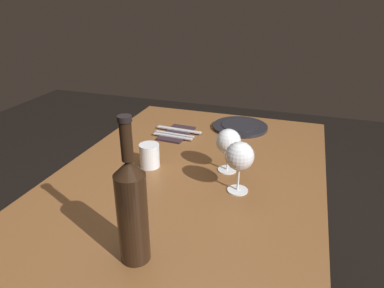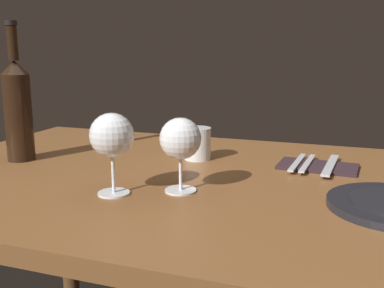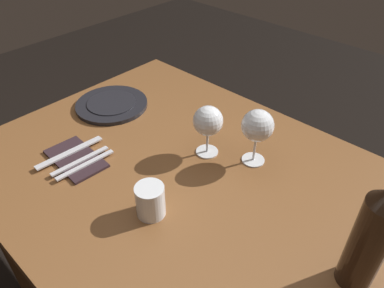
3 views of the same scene
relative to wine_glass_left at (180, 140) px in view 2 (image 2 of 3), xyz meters
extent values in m
cube|color=brown|center=(-0.06, 0.12, -0.13)|extent=(1.30, 0.90, 0.04)
cylinder|color=brown|center=(-0.64, 0.50, -0.50)|extent=(0.06, 0.06, 0.70)
cylinder|color=white|center=(0.00, 0.00, -0.11)|extent=(0.07, 0.07, 0.00)
cylinder|color=white|center=(0.00, 0.00, -0.07)|extent=(0.01, 0.01, 0.07)
sphere|color=white|center=(0.00, 0.00, 0.00)|extent=(0.09, 0.09, 0.09)
cylinder|color=#42070F|center=(0.00, 0.00, 0.00)|extent=(0.07, 0.07, 0.02)
cylinder|color=white|center=(-0.12, -0.06, -0.11)|extent=(0.07, 0.07, 0.00)
cylinder|color=white|center=(-0.12, -0.06, -0.06)|extent=(0.01, 0.01, 0.08)
sphere|color=white|center=(-0.12, -0.06, 0.01)|extent=(0.09, 0.09, 0.09)
cylinder|color=#42070F|center=(-0.12, -0.06, 0.01)|extent=(0.07, 0.07, 0.03)
cylinder|color=black|center=(-0.50, 0.11, 0.00)|extent=(0.07, 0.07, 0.23)
cone|color=black|center=(-0.50, 0.11, 0.13)|extent=(0.07, 0.07, 0.04)
cylinder|color=black|center=(-0.50, 0.11, 0.20)|extent=(0.03, 0.03, 0.09)
cylinder|color=black|center=(-0.50, 0.11, 0.24)|extent=(0.03, 0.03, 0.01)
cylinder|color=white|center=(-0.06, 0.27, -0.07)|extent=(0.07, 0.07, 0.09)
cylinder|color=silver|center=(-0.06, 0.27, -0.08)|extent=(0.06, 0.06, 0.05)
cube|color=#2D1E23|center=(0.26, 0.29, -0.11)|extent=(0.20, 0.12, 0.01)
cube|color=silver|center=(0.23, 0.29, -0.10)|extent=(0.03, 0.18, 0.00)
cube|color=silver|center=(0.21, 0.29, -0.10)|extent=(0.03, 0.18, 0.00)
cube|color=silver|center=(0.29, 0.29, -0.10)|extent=(0.03, 0.21, 0.00)
camera|label=1|loc=(-1.08, -0.22, 0.48)|focal=32.83mm
camera|label=2|loc=(0.32, -0.84, 0.19)|focal=42.36mm
camera|label=3|loc=(-0.55, 0.65, 0.58)|focal=34.35mm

